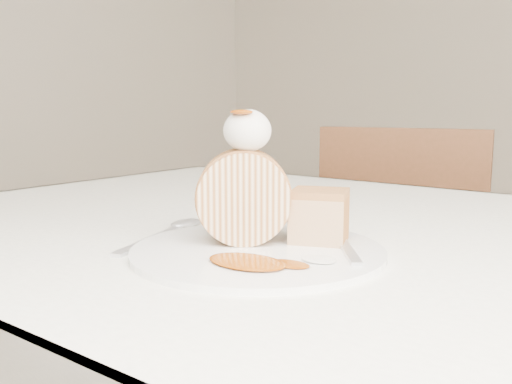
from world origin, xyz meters
The scene contains 10 objects.
table centered at (0.00, 0.20, 0.66)m, with size 1.40×0.90×0.75m.
chair_far centered at (-0.24, 0.94, 0.49)m, with size 0.47×0.47×0.86m.
plate centered at (-0.04, 0.03, 0.75)m, with size 0.28×0.28×0.01m, color white.
roulade_slice centered at (-0.07, 0.05, 0.81)m, with size 0.10×0.10×0.06m, color beige.
cake_chunk centered at (0.00, 0.10, 0.78)m, with size 0.06×0.06×0.05m, color #AD7941.
whipped_cream centered at (-0.06, 0.05, 0.88)m, with size 0.05×0.05×0.05m, color white.
caramel_drizzle centered at (-0.06, 0.03, 0.91)m, with size 0.03×0.02×0.01m, color #8C3A05.
caramel_pool centered at (-0.01, -0.02, 0.76)m, with size 0.09×0.06×0.00m, color #8C3A05, non-canonical shape.
fork centered at (0.05, 0.08, 0.76)m, with size 0.02×0.17×0.00m, color silver.
spoon centered at (-0.17, 0.00, 0.75)m, with size 0.03×0.18×0.00m, color silver.
Camera 1 is at (0.33, -0.45, 0.91)m, focal length 40.00 mm.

